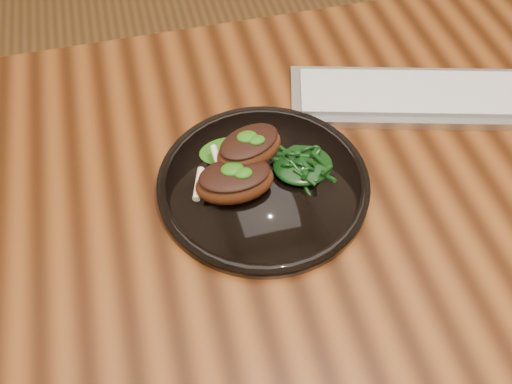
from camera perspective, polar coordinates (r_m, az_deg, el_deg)
desk at (r=0.98m, az=10.12°, el=0.18°), size 1.60×0.80×0.75m
plate at (r=0.85m, az=0.74°, el=0.88°), size 0.32×0.32×0.02m
lamb_chop_front at (r=0.81m, az=-2.18°, el=1.16°), size 0.12×0.08×0.05m
lamb_chop_back at (r=0.83m, az=-0.74°, el=4.47°), size 0.12×0.10×0.05m
herb_smear at (r=0.88m, az=-2.88°, el=4.14°), size 0.09×0.06×0.01m
greens_heap at (r=0.85m, az=4.72°, el=2.95°), size 0.09×0.08×0.03m
keyboard at (r=1.03m, az=16.65°, el=9.15°), size 0.48×0.26×0.02m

